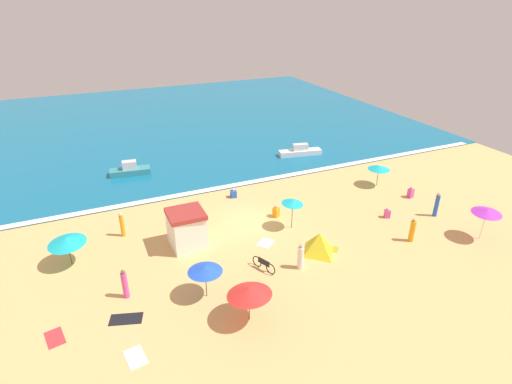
{
  "coord_description": "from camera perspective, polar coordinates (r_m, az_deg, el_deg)",
  "views": [
    {
      "loc": [
        -10.0,
        -23.68,
        15.06
      ],
      "look_at": [
        1.73,
        2.98,
        0.8
      ],
      "focal_mm": 28.54,
      "sensor_mm": 36.0,
      "label": 1
    }
  ],
  "objects": [
    {
      "name": "beachgoer_4",
      "position": [
        23.71,
        -17.9,
        -12.22
      ],
      "size": [
        0.42,
        0.42,
        1.81
      ],
      "color": "#D84CA5",
      "rests_on": "ground_plane"
    },
    {
      "name": "beach_towel_1",
      "position": [
        23.16,
        -26.37,
        -17.84
      ],
      "size": [
        1.04,
        1.43,
        0.01
      ],
      "color": "red",
      "rests_on": "ground_plane"
    },
    {
      "name": "small_boat_1",
      "position": [
        42.11,
        6.2,
        5.69
      ],
      "size": [
        4.49,
        1.86,
        1.19
      ],
      "color": "white",
      "rests_on": "ocean_water"
    },
    {
      "name": "beachgoer_5",
      "position": [
        33.3,
        -3.17,
        -0.21
      ],
      "size": [
        0.53,
        0.53,
        0.81
      ],
      "color": "blue",
      "rests_on": "ground_plane"
    },
    {
      "name": "beach_umbrella_2",
      "position": [
        36.31,
        16.86,
        3.32
      ],
      "size": [
        1.99,
        1.99,
        1.89
      ],
      "color": "#4C3823",
      "rests_on": "ground_plane"
    },
    {
      "name": "beachgoer_3",
      "position": [
        24.9,
        6.28,
        -9.05
      ],
      "size": [
        0.53,
        0.53,
        1.71
      ],
      "color": "white",
      "rests_on": "ground_plane"
    },
    {
      "name": "small_boat_0",
      "position": [
        39.02,
        -17.23,
        2.97
      ],
      "size": [
        3.71,
        1.66,
        1.27
      ],
      "color": "teal",
      "rests_on": "ocean_water"
    },
    {
      "name": "beachgoer_1",
      "position": [
        30.38,
        2.83,
        -2.76
      ],
      "size": [
        0.55,
        0.55,
        0.97
      ],
      "color": "orange",
      "rests_on": "ground_plane"
    },
    {
      "name": "lifeguard_cabana",
      "position": [
        26.92,
        -9.69,
        -5.08
      ],
      "size": [
        2.32,
        2.23,
        2.55
      ],
      "color": "white",
      "rests_on": "ground_plane"
    },
    {
      "name": "beachgoer_7",
      "position": [
        29.21,
        21.06,
        -5.05
      ],
      "size": [
        0.4,
        0.4,
        1.74
      ],
      "color": "orange",
      "rests_on": "ground_plane"
    },
    {
      "name": "beach_umbrella_1",
      "position": [
        22.27,
        -7.16,
        -10.66
      ],
      "size": [
        2.52,
        2.52,
        2.01
      ],
      "color": "#4C3823",
      "rests_on": "ground_plane"
    },
    {
      "name": "wave_breaker_foam",
      "position": [
        34.96,
        -4.8,
        0.66
      ],
      "size": [
        57.0,
        0.7,
        0.01
      ],
      "primitive_type": "cube",
      "color": "white",
      "rests_on": "ocean_water"
    },
    {
      "name": "beachgoer_8",
      "position": [
        33.06,
        24.0,
        -1.64
      ],
      "size": [
        0.33,
        0.33,
        1.94
      ],
      "color": "blue",
      "rests_on": "ground_plane"
    },
    {
      "name": "parked_bicycle",
      "position": [
        24.87,
        1.09,
        -10.1
      ],
      "size": [
        0.78,
        1.69,
        0.76
      ],
      "color": "black",
      "rests_on": "ground_plane"
    },
    {
      "name": "beach_towel_0",
      "position": [
        22.89,
        -17.75,
        -16.59
      ],
      "size": [
        1.83,
        1.3,
        0.01
      ],
      "color": "black",
      "rests_on": "ground_plane"
    },
    {
      "name": "ground_plane",
      "position": [
        29.79,
        -0.75,
        -4.28
      ],
      "size": [
        60.0,
        60.0,
        0.0
      ],
      "primitive_type": "plane",
      "color": "#E5B26B"
    },
    {
      "name": "beach_towel_2",
      "position": [
        27.47,
        1.35,
        -7.15
      ],
      "size": [
        1.42,
        1.39,
        0.01
      ],
      "color": "white",
      "rests_on": "ground_plane"
    },
    {
      "name": "beach_umbrella_4",
      "position": [
        30.91,
        29.65,
        -2.33
      ],
      "size": [
        2.68,
        2.68,
        2.34
      ],
      "color": "silver",
      "rests_on": "ground_plane"
    },
    {
      "name": "ocean_water",
      "position": [
        54.73,
        -12.48,
        9.56
      ],
      "size": [
        60.0,
        44.0,
        0.1
      ],
      "primitive_type": "cube",
      "color": "#146B93",
      "rests_on": "ground_plane"
    },
    {
      "name": "beachgoer_2",
      "position": [
        31.8,
        17.94,
        -2.83
      ],
      "size": [
        0.5,
        0.5,
        0.84
      ],
      "color": "#D84CA5",
      "rests_on": "ground_plane"
    },
    {
      "name": "beach_umbrella_3",
      "position": [
        28.29,
        5.16,
        -1.39
      ],
      "size": [
        2.21,
        2.21,
        2.3
      ],
      "color": "#4C3823",
      "rests_on": "ground_plane"
    },
    {
      "name": "beach_umbrella_5",
      "position": [
        27.06,
        -25.02,
        -6.2
      ],
      "size": [
        3.17,
        3.17,
        1.98
      ],
      "color": "#4C3823",
      "rests_on": "ground_plane"
    },
    {
      "name": "beach_umbrella_0",
      "position": [
        20.66,
        -0.97,
        -13.73
      ],
      "size": [
        2.89,
        2.91,
        2.17
      ],
      "color": "#4C3823",
      "rests_on": "ground_plane"
    },
    {
      "name": "beachgoer_0",
      "position": [
        29.24,
        -18.27,
        -4.32
      ],
      "size": [
        0.4,
        0.4,
        1.82
      ],
      "color": "orange",
      "rests_on": "ground_plane"
    },
    {
      "name": "beach_towel_4",
      "position": [
        20.93,
        -16.52,
        -21.32
      ],
      "size": [
        1.01,
        1.4,
        0.01
      ],
      "color": "white",
      "rests_on": "ground_plane"
    },
    {
      "name": "beach_towel_3",
      "position": [
        27.36,
        10.14,
        -7.76
      ],
      "size": [
        1.36,
        1.36,
        0.01
      ],
      "color": "orange",
      "rests_on": "ground_plane"
    },
    {
      "name": "beachgoer_6",
      "position": [
        35.51,
        20.86,
        -0.09
      ],
      "size": [
        0.46,
        0.46,
        0.97
      ],
      "color": "#D84CA5",
      "rests_on": "ground_plane"
    },
    {
      "name": "beach_tent",
      "position": [
        26.48,
        8.83,
        -7.07
      ],
      "size": [
        1.9,
        2.08,
        1.43
      ],
      "color": "yellow",
      "rests_on": "ground_plane"
    }
  ]
}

